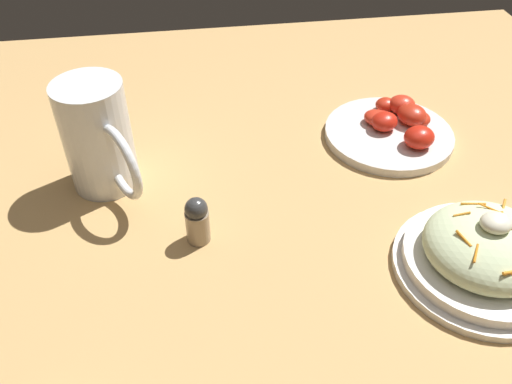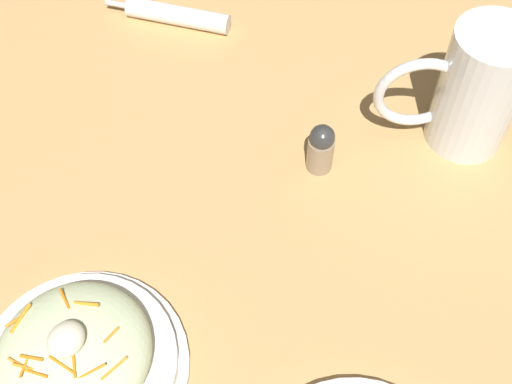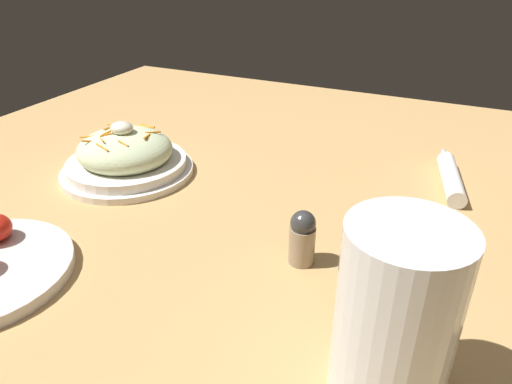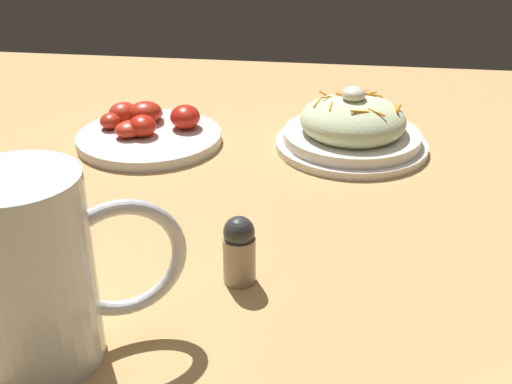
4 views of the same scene
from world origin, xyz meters
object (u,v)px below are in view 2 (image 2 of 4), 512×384
salt_shaker (321,148)px  beer_mug (473,96)px  napkin_roll (177,15)px  salad_plate (76,360)px

salt_shaker → beer_mug: bearing=132.5°
napkin_roll → salt_shaker: size_ratio=2.64×
beer_mug → salt_shaker: beer_mug is taller
salad_plate → napkin_roll: salad_plate is taller
salad_plate → salt_shaker: size_ratio=3.08×
salad_plate → beer_mug: 0.55m
beer_mug → salt_shaker: 0.19m
salad_plate → napkin_roll: (-0.50, -0.19, -0.02)m
napkin_roll → beer_mug: bearing=87.5°
beer_mug → salt_shaker: bearing=-47.5°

